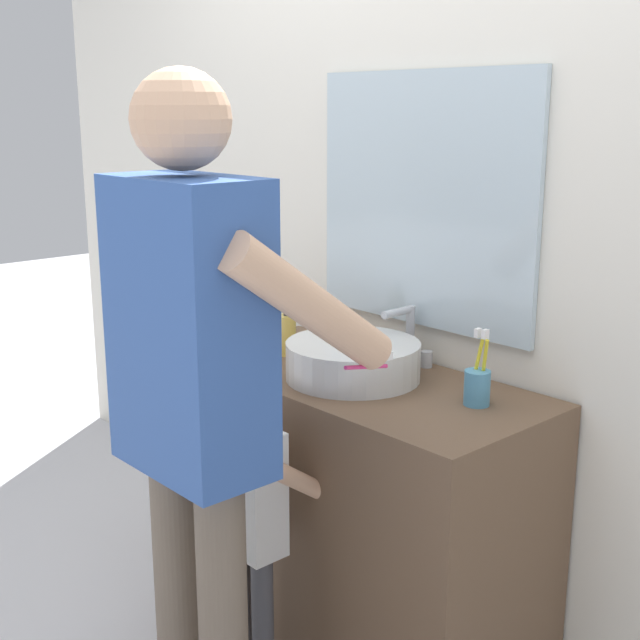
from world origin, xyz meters
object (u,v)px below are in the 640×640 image
Objects in this scene: toothbrush_cup at (477,385)px; adult_parent at (197,370)px; soap_bottle at (287,334)px; child_toddler at (252,507)px.

toothbrush_cup is 0.12× the size of adult_parent.
soap_bottle is 0.80m from adult_parent.
adult_parent reaches higher than child_toddler.
soap_bottle is at bearing 128.82° from child_toddler.
toothbrush_cup is at bearing 50.63° from child_toddler.
adult_parent is at bearing -61.53° from child_toddler.
toothbrush_cup is at bearing 71.01° from adult_parent.
adult_parent is (0.14, -0.25, 0.47)m from child_toddler.
adult_parent is (-0.25, -0.72, 0.14)m from toothbrush_cup.
child_toddler is 0.53× the size of adult_parent.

